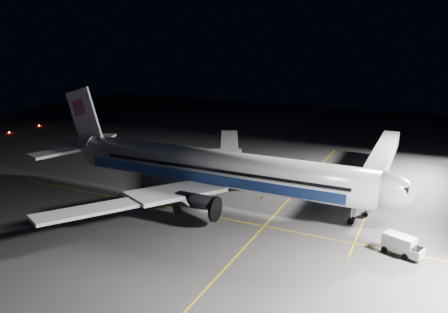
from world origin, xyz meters
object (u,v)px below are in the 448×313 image
Objects in this scene: jet_bridge at (381,161)px; safety_cone_c at (215,185)px; safety_cone_a at (196,181)px; safety_cone_b at (262,196)px; baggage_tug at (234,163)px; airliner at (212,168)px; service_truck at (402,245)px.

jet_bridge reaches higher than safety_cone_c.
safety_cone_b is at bearing -7.67° from safety_cone_a.
safety_cone_b is (13.21, -1.78, -0.00)m from safety_cone_a.
safety_cone_a is 0.88× the size of safety_cone_c.
jet_bridge is 21.72m from safety_cone_b.
baggage_tug is 11.80m from safety_cone_a.
airliner is 103.21× the size of safety_cone_a.
airliner reaches higher than service_truck.
safety_cone_c is (-9.23, 1.40, 0.05)m from safety_cone_b.
safety_cone_b is 0.86× the size of safety_cone_c.
service_truck is 36.85m from safety_cone_a.
baggage_tug is at bearing 102.55° from airliner.
safety_cone_c is (1.71, -11.95, -0.52)m from baggage_tug.
airliner is at bearing -171.16° from service_truck.
jet_bridge is 25.38m from service_truck.
service_truck is 8.43× the size of safety_cone_b.
baggage_tug is 4.51× the size of safety_cone_c.
jet_bridge reaches higher than safety_cone_b.
baggage_tug is 12.08m from safety_cone_c.
service_truck is 23.96m from safety_cone_b.
safety_cone_c is (-25.23, -12.66, -4.24)m from jet_bridge.
safety_cone_b is (-21.52, 10.49, -0.97)m from service_truck.
airliner is 29.58m from service_truck.
airliner is at bearing -141.96° from jet_bridge.
service_truck is 40.27m from baggage_tug.
airliner reaches higher than baggage_tug.
safety_cone_b is (7.08, 4.00, -4.87)m from airliner.
safety_cone_c is (3.98, -0.38, 0.04)m from safety_cone_a.
safety_cone_b is (10.94, -13.35, -0.57)m from baggage_tug.
service_truck reaches higher than baggage_tug.
baggage_tug is 17.27m from safety_cone_b.
airliner reaches higher than safety_cone_c.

